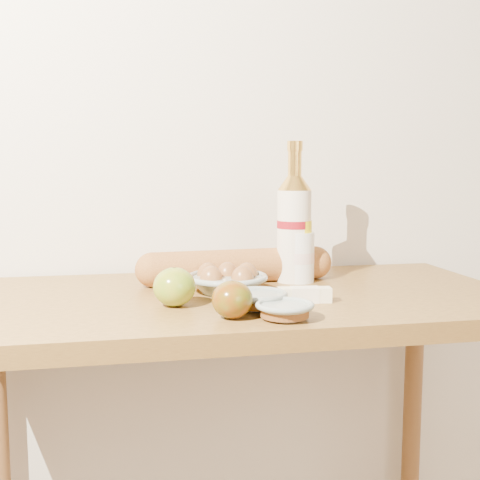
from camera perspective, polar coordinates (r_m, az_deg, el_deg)
name	(u,v)px	position (r m, az deg, el deg)	size (l,w,h in m)	color
back_wall	(213,117)	(1.60, -2.57, 11.61)	(3.50, 0.02, 2.60)	silver
table	(237,350)	(1.33, -0.26, -10.35)	(1.20, 0.60, 0.90)	olive
bourbon_bottle	(294,225)	(1.42, 5.15, 1.41)	(0.08, 0.08, 0.33)	white
cream_bottle	(299,254)	(1.42, 5.59, -1.29)	(0.10, 0.10, 0.15)	white
egg_bowl	(227,281)	(1.30, -1.23, -3.90)	(0.21, 0.21, 0.06)	#94A29D
baguette	(237,266)	(1.41, -0.31, -2.48)	(0.48, 0.11, 0.08)	#BA7638
apple_yellowgreen	(174,287)	(1.18, -6.24, -4.44)	(0.10, 0.10, 0.08)	#A69821
apple_redgreen_front	(232,300)	(1.08, -0.74, -5.67)	(0.10, 0.10, 0.07)	maroon
sugar_bowl	(285,310)	(1.08, 4.27, -6.66)	(0.12, 0.12, 0.03)	#95A39D
syrup_bowl	(258,300)	(1.16, 1.69, -5.67)	(0.12, 0.12, 0.03)	gray
butter_stick	(305,295)	(1.22, 6.15, -5.19)	(0.11, 0.04, 0.03)	#FFF2C5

